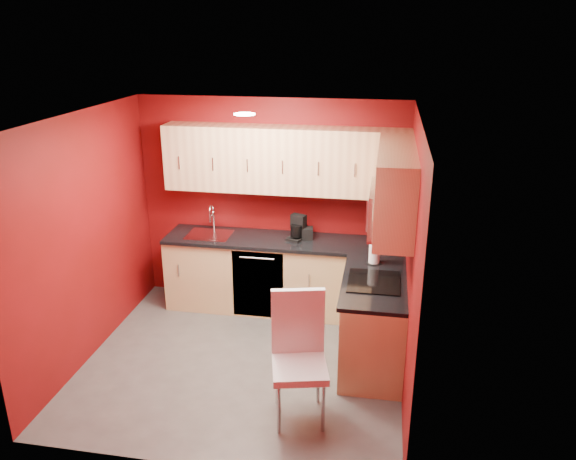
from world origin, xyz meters
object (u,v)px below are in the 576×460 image
(coffee_maker, at_px, (296,228))
(paper_towel, at_px, (374,251))
(napkin_holder, at_px, (307,233))
(dining_chair, at_px, (299,361))
(sink, at_px, (210,232))
(microwave, at_px, (391,210))

(coffee_maker, height_order, paper_towel, coffee_maker)
(napkin_holder, distance_m, dining_chair, 2.07)
(paper_towel, height_order, dining_chair, paper_towel)
(paper_towel, bearing_deg, sink, 164.82)
(sink, relative_size, paper_towel, 1.94)
(paper_towel, bearing_deg, dining_chair, -111.45)
(napkin_holder, height_order, paper_towel, paper_towel)
(coffee_maker, bearing_deg, microwave, -21.90)
(microwave, distance_m, dining_chair, 1.61)
(microwave, distance_m, coffee_maker, 1.58)
(coffee_maker, xyz_separation_m, napkin_holder, (0.13, 0.04, -0.07))
(microwave, bearing_deg, paper_towel, 105.42)
(coffee_maker, xyz_separation_m, dining_chair, (0.36, -1.98, -0.48))
(sink, height_order, paper_towel, sink)
(sink, xyz_separation_m, coffee_maker, (1.04, 0.01, 0.11))
(coffee_maker, bearing_deg, paper_towel, -8.47)
(napkin_holder, distance_m, paper_towel, 0.99)
(sink, distance_m, paper_towel, 2.04)
(sink, distance_m, napkin_holder, 1.17)
(microwave, xyz_separation_m, paper_towel, (-0.13, 0.47, -0.62))
(microwave, relative_size, sink, 1.46)
(coffee_maker, bearing_deg, sink, -157.31)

